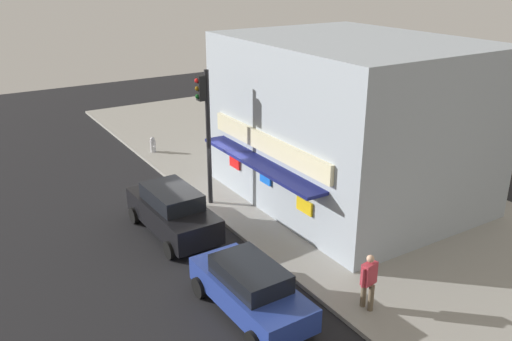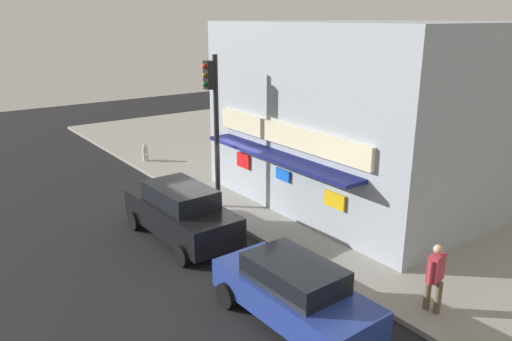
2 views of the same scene
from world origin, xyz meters
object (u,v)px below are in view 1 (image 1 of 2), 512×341
potted_plant_by_window (306,215)px  trash_can (331,239)px  fire_hydrant (153,145)px  parked_car_blue (250,288)px  pedestrian (369,279)px  traffic_light (206,121)px  potted_plant_by_doorway (252,184)px  parked_car_black (173,211)px

potted_plant_by_window → trash_can: bearing=-11.3°
fire_hydrant → parked_car_blue: bearing=-10.9°
trash_can → parked_car_blue: (1.32, -4.02, 0.21)m
trash_can → potted_plant_by_window: size_ratio=1.06×
fire_hydrant → pedestrian: size_ratio=0.48×
fire_hydrant → potted_plant_by_window: potted_plant_by_window is taller
pedestrian → potted_plant_by_window: (-4.99, 1.60, -0.48)m
traffic_light → trash_can: size_ratio=6.09×
trash_can → traffic_light: bearing=-162.9°
potted_plant_by_doorway → traffic_light: bearing=-101.5°
potted_plant_by_window → parked_car_black: (-2.35, -4.31, 0.29)m
parked_car_blue → potted_plant_by_doorway: bearing=148.2°
trash_can → potted_plant_by_doorway: (-5.33, 0.10, 0.11)m
traffic_light → potted_plant_by_window: size_ratio=6.46×
potted_plant_by_doorway → parked_car_black: size_ratio=0.21×
trash_can → pedestrian: (3.06, -1.21, 0.50)m
fire_hydrant → pedestrian: (15.96, 0.08, 0.56)m
pedestrian → parked_car_blue: 3.32m
fire_hydrant → parked_car_black: parked_car_black is taller
pedestrian → parked_car_black: bearing=-159.7°
trash_can → parked_car_blue: 4.24m
pedestrian → potted_plant_by_window: size_ratio=2.03×
parked_car_blue → pedestrian: bearing=58.3°
fire_hydrant → potted_plant_by_window: (10.96, 1.68, 0.08)m
fire_hydrant → traffic_light: bearing=-3.7°
fire_hydrant → parked_car_black: bearing=-17.0°
traffic_light → fire_hydrant: traffic_light is taller
pedestrian → trash_can: bearing=158.4°
potted_plant_by_window → parked_car_blue: (3.25, -4.41, 0.19)m
traffic_light → pedestrian: size_ratio=3.18×
fire_hydrant → parked_car_blue: (14.22, -2.73, 0.27)m
potted_plant_by_window → parked_car_black: 4.92m
potted_plant_by_doorway → fire_hydrant: bearing=-169.6°
traffic_light → trash_can: (5.70, 1.76, -3.04)m
potted_plant_by_window → parked_car_blue: parked_car_blue is taller
parked_car_black → parked_car_blue: bearing=-1.0°
fire_hydrant → trash_can: 12.96m
potted_plant_by_doorway → potted_plant_by_window: 3.40m
traffic_light → trash_can: traffic_light is taller
fire_hydrant → pedestrian: 15.97m
trash_can → potted_plant_by_doorway: size_ratio=0.91×
traffic_light → parked_car_black: (1.42, -2.17, -2.72)m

